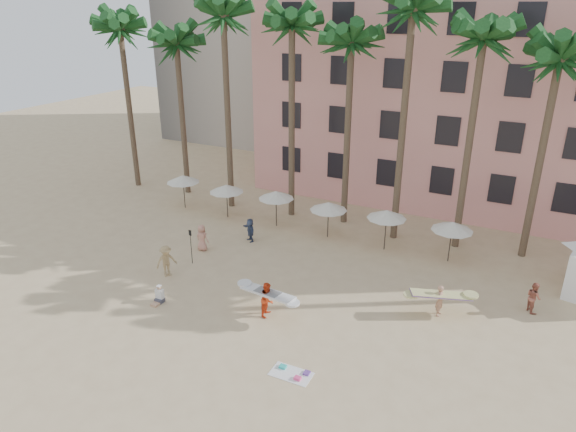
# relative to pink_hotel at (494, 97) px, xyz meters

# --- Properties ---
(ground) EXTENTS (120.00, 120.00, 0.00)m
(ground) POSITION_rel_pink_hotel_xyz_m (-7.00, -26.00, -8.00)
(ground) COLOR #D1B789
(ground) RESTS_ON ground
(pink_hotel) EXTENTS (35.00, 14.00, 16.00)m
(pink_hotel) POSITION_rel_pink_hotel_xyz_m (0.00, 0.00, 0.00)
(pink_hotel) COLOR pink
(pink_hotel) RESTS_ON ground
(palm_row) EXTENTS (44.40, 5.40, 16.30)m
(palm_row) POSITION_rel_pink_hotel_xyz_m (-6.49, -11.00, 4.97)
(palm_row) COLOR brown
(palm_row) RESTS_ON ground
(umbrella_row) EXTENTS (22.50, 2.70, 2.73)m
(umbrella_row) POSITION_rel_pink_hotel_xyz_m (-10.00, -13.50, -5.67)
(umbrella_row) COLOR #332B23
(umbrella_row) RESTS_ON ground
(beach_towel) EXTENTS (1.81, 1.02, 0.14)m
(beach_towel) POSITION_rel_pink_hotel_xyz_m (-3.90, -27.09, -7.97)
(beach_towel) COLOR white
(beach_towel) RESTS_ON ground
(carrier_yellow) EXTENTS (3.03, 2.03, 1.68)m
(carrier_yellow) POSITION_rel_pink_hotel_xyz_m (0.72, -19.65, -7.04)
(carrier_yellow) COLOR tan
(carrier_yellow) RESTS_ON ground
(carrier_white) EXTENTS (3.19, 1.32, 1.83)m
(carrier_white) POSITION_rel_pink_hotel_xyz_m (-7.05, -23.58, -7.02)
(carrier_white) COLOR #E64018
(carrier_white) RESTS_ON ground
(beachgoers) EXTENTS (20.27, 7.59, 1.90)m
(beachgoers) POSITION_rel_pink_hotel_xyz_m (-10.20, -19.35, -7.13)
(beachgoers) COLOR tan
(beachgoers) RESTS_ON ground
(paddle) EXTENTS (0.18, 0.04, 2.23)m
(paddle) POSITION_rel_pink_hotel_xyz_m (-13.87, -20.80, -6.59)
(paddle) COLOR black
(paddle) RESTS_ON ground
(seated_man) EXTENTS (0.43, 0.75, 0.98)m
(seated_man) POSITION_rel_pink_hotel_xyz_m (-12.76, -25.18, -7.66)
(seated_man) COLOR #3F3F4C
(seated_man) RESTS_ON ground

